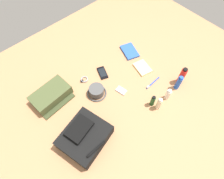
# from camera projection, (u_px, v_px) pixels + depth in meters

# --- Properties ---
(ground_plane) EXTENTS (2.64, 2.02, 0.02)m
(ground_plane) POSITION_uv_depth(u_px,v_px,m) (112.00, 93.00, 1.56)
(ground_plane) COLOR #B57C51
(ground_plane) RESTS_ON ground
(backpack) EXTENTS (0.38, 0.34, 0.13)m
(backpack) POSITION_uv_depth(u_px,v_px,m) (85.00, 136.00, 1.30)
(backpack) COLOR black
(backpack) RESTS_ON ground_plane
(toiletry_pouch) EXTENTS (0.31, 0.23, 0.09)m
(toiletry_pouch) POSITION_uv_depth(u_px,v_px,m) (51.00, 95.00, 1.49)
(toiletry_pouch) COLOR #47512D
(toiletry_pouch) RESTS_ON ground_plane
(bucket_hat) EXTENTS (0.16, 0.16, 0.08)m
(bucket_hat) POSITION_uv_depth(u_px,v_px,m) (97.00, 91.00, 1.52)
(bucket_hat) COLOR #4C4C4C
(bucket_hat) RESTS_ON ground_plane
(sunscreen_spray) EXTENTS (0.05, 0.05, 0.17)m
(sunscreen_spray) POSITION_uv_depth(u_px,v_px,m) (182.00, 76.00, 1.53)
(sunscreen_spray) COLOR red
(sunscreen_spray) RESTS_ON ground_plane
(deodorant_spray) EXTENTS (0.04, 0.04, 0.15)m
(deodorant_spray) POSITION_uv_depth(u_px,v_px,m) (179.00, 83.00, 1.51)
(deodorant_spray) COLOR blue
(deodorant_spray) RESTS_ON ground_plane
(toothpaste_tube) EXTENTS (0.04, 0.04, 0.11)m
(toothpaste_tube) POSITION_uv_depth(u_px,v_px,m) (168.00, 94.00, 1.48)
(toothpaste_tube) COLOR white
(toothpaste_tube) RESTS_ON ground_plane
(shampoo_bottle) EXTENTS (0.03, 0.03, 0.11)m
(shampoo_bottle) POSITION_uv_depth(u_px,v_px,m) (153.00, 101.00, 1.45)
(shampoo_bottle) COLOR #19471E
(shampoo_bottle) RESTS_ON ground_plane
(lotion_bottle) EXTENTS (0.04, 0.04, 0.13)m
(lotion_bottle) POSITION_uv_depth(u_px,v_px,m) (159.00, 104.00, 1.43)
(lotion_bottle) COLOR beige
(lotion_bottle) RESTS_ON ground_plane
(paperback_novel) EXTENTS (0.17, 0.21, 0.02)m
(paperback_novel) POSITION_uv_depth(u_px,v_px,m) (130.00, 51.00, 1.76)
(paperback_novel) COLOR blue
(paperback_novel) RESTS_ON ground_plane
(cell_phone) EXTENTS (0.11, 0.14, 0.01)m
(cell_phone) POSITION_uv_depth(u_px,v_px,m) (102.00, 73.00, 1.64)
(cell_phone) COLOR black
(cell_phone) RESTS_ON ground_plane
(media_player) EXTENTS (0.07, 0.09, 0.01)m
(media_player) POSITION_uv_depth(u_px,v_px,m) (121.00, 90.00, 1.55)
(media_player) COLOR #B7B7BC
(media_player) RESTS_ON ground_plane
(wristwatch) EXTENTS (0.07, 0.06, 0.01)m
(wristwatch) POSITION_uv_depth(u_px,v_px,m) (84.00, 80.00, 1.61)
(wristwatch) COLOR #99999E
(wristwatch) RESTS_ON ground_plane
(toothbrush) EXTENTS (0.16, 0.02, 0.02)m
(toothbrush) POSITION_uv_depth(u_px,v_px,m) (152.00, 83.00, 1.59)
(toothbrush) COLOR blue
(toothbrush) RESTS_ON ground_plane
(notepad) EXTENTS (0.14, 0.17, 0.02)m
(notepad) POSITION_uv_depth(u_px,v_px,m) (142.00, 68.00, 1.67)
(notepad) COLOR beige
(notepad) RESTS_ON ground_plane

